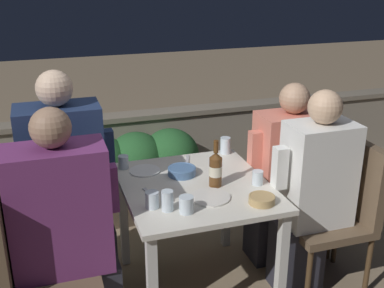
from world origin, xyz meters
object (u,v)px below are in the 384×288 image
at_px(person_navy_jumper, 70,191).
at_px(chair_right_near, 341,202).
at_px(person_purple_stripe, 68,232).
at_px(potted_plant, 307,167).
at_px(person_white_polo, 311,194).
at_px(person_coral_top, 284,174).
at_px(chair_left_near, 27,256).
at_px(beer_bottle, 216,169).
at_px(chair_left_far, 35,219).
at_px(chair_right_far, 312,178).

xyz_separation_m(person_navy_jumper, chair_right_near, (1.54, -0.35, -0.15)).
xyz_separation_m(person_purple_stripe, potted_plant, (1.83, 0.80, -0.22)).
height_order(person_white_polo, person_coral_top, person_white_polo).
bearing_deg(chair_left_near, person_navy_jumper, 55.54).
relative_size(person_purple_stripe, beer_bottle, 4.73).
xyz_separation_m(person_purple_stripe, person_white_polo, (1.37, 0.02, -0.01)).
bearing_deg(potted_plant, person_white_polo, -120.21).
relative_size(chair_left_far, potted_plant, 1.35).
xyz_separation_m(chair_left_near, person_coral_top, (1.59, 0.36, 0.06)).
xyz_separation_m(person_purple_stripe, person_navy_jumper, (0.04, 0.36, 0.05)).
bearing_deg(potted_plant, person_purple_stripe, -156.43).
relative_size(person_white_polo, potted_plant, 1.83).
xyz_separation_m(chair_right_far, potted_plant, (0.23, 0.43, -0.13)).
xyz_separation_m(chair_right_near, beer_bottle, (-0.76, 0.12, 0.27)).
distance_m(person_navy_jumper, chair_right_near, 1.58).
relative_size(person_navy_jumper, chair_right_near, 1.49).
bearing_deg(person_purple_stripe, person_coral_top, 14.77).
height_order(person_navy_jumper, beer_bottle, person_navy_jumper).
bearing_deg(chair_right_far, potted_plant, 61.57).
bearing_deg(person_purple_stripe, chair_left_far, 114.21).
distance_m(chair_left_far, potted_plant, 2.04).
bearing_deg(person_navy_jumper, person_coral_top, 0.11).
bearing_deg(person_coral_top, potted_plant, 44.25).
bearing_deg(chair_right_far, person_white_polo, -122.32).
distance_m(beer_bottle, potted_plant, 1.27).
bearing_deg(chair_right_near, beer_bottle, 171.08).
height_order(beer_bottle, potted_plant, beer_bottle).
height_order(chair_left_far, chair_right_far, same).
bearing_deg(chair_right_far, person_navy_jumper, -179.90).
bearing_deg(potted_plant, person_navy_jumper, -166.31).
bearing_deg(chair_right_near, person_coral_top, 119.61).
xyz_separation_m(chair_left_far, beer_bottle, (0.98, -0.23, 0.27)).
distance_m(person_purple_stripe, person_white_polo, 1.37).
xyz_separation_m(chair_left_near, person_purple_stripe, (0.21, 0.00, 0.10)).
height_order(person_white_polo, beer_bottle, person_white_polo).
bearing_deg(person_white_polo, person_purple_stripe, -179.30).
xyz_separation_m(chair_right_near, potted_plant, (0.25, 0.78, -0.13)).
distance_m(person_purple_stripe, potted_plant, 2.00).
relative_size(person_navy_jumper, person_coral_top, 1.14).
bearing_deg(chair_left_far, chair_left_near, -96.95).
distance_m(person_navy_jumper, chair_right_far, 1.56).
relative_size(chair_left_near, person_navy_jumper, 0.67).
xyz_separation_m(person_purple_stripe, beer_bottle, (0.82, 0.14, 0.17)).
xyz_separation_m(person_purple_stripe, person_coral_top, (1.38, 0.36, -0.04)).
height_order(chair_left_far, potted_plant, chair_left_far).
relative_size(chair_left_near, chair_left_far, 1.00).
height_order(chair_right_near, potted_plant, chair_right_near).
xyz_separation_m(chair_left_far, potted_plant, (1.99, 0.43, -0.13)).
distance_m(chair_left_near, beer_bottle, 1.07).
xyz_separation_m(person_purple_stripe, chair_right_near, (1.58, 0.02, -0.10)).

